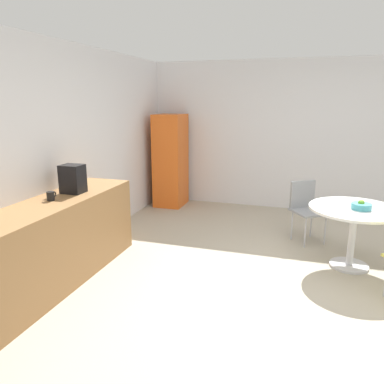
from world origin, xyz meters
TOP-DOWN VIEW (x-y plane):
  - ground_plane at (0.00, 0.00)m, footprint 6.00×6.00m
  - wall_back at (0.00, 3.00)m, footprint 6.00×0.10m
  - wall_side_right at (3.00, 0.00)m, footprint 0.10×6.00m
  - counter_block at (-0.74, 2.65)m, footprint 2.48×0.60m
  - locker_cabinet at (2.55, 2.55)m, footprint 0.60×0.50m
  - round_table at (0.67, -0.41)m, footprint 1.02×1.02m
  - chair_gray at (1.42, 0.13)m, footprint 0.59×0.59m
  - fruit_bowl at (0.62, -0.47)m, footprint 0.22×0.22m
  - mug_green at (-0.64, 2.68)m, footprint 0.13×0.08m
  - coffee_maker at (-0.28, 2.65)m, footprint 0.20×0.24m

SIDE VIEW (x-z plane):
  - ground_plane at x=0.00m, z-range 0.00..0.00m
  - counter_block at x=-0.74m, z-range 0.00..0.90m
  - chair_gray at x=1.42m, z-range 0.11..0.94m
  - round_table at x=0.67m, z-range 0.21..0.94m
  - fruit_bowl at x=0.62m, z-range 0.72..0.82m
  - locker_cabinet at x=2.55m, z-range 0.00..1.67m
  - mug_green at x=-0.64m, z-range 0.90..1.00m
  - coffee_maker at x=-0.28m, z-range 0.90..1.22m
  - wall_back at x=0.00m, z-range 0.00..2.60m
  - wall_side_right at x=3.00m, z-range 0.00..2.60m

